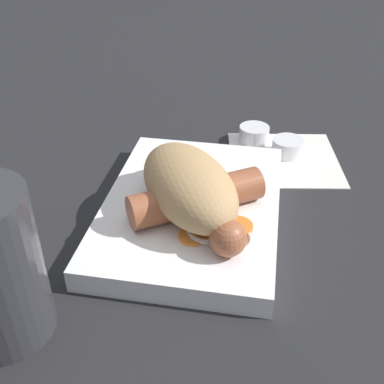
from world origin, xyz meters
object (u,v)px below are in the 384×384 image
(sausage, at_px, (197,197))
(condiment_cup_far, at_px, (254,135))
(bread_roll, at_px, (191,185))
(food_tray, at_px, (192,209))
(condiment_cup_near, at_px, (287,148))

(sausage, height_order, condiment_cup_far, sausage)
(bread_roll, xyz_separation_m, condiment_cup_far, (-0.20, 0.05, -0.04))
(food_tray, relative_size, bread_roll, 1.52)
(condiment_cup_near, bearing_deg, bread_roll, -29.21)
(condiment_cup_far, bearing_deg, bread_roll, -14.19)
(food_tray, relative_size, condiment_cup_far, 6.28)
(food_tray, xyz_separation_m, bread_roll, (0.02, 0.00, 0.04))
(sausage, bearing_deg, bread_roll, -101.08)
(food_tray, bearing_deg, condiment_cup_near, 147.43)
(food_tray, bearing_deg, bread_roll, 7.90)
(condiment_cup_near, height_order, condiment_cup_far, same)
(bread_roll, bearing_deg, sausage, 78.92)
(bread_roll, distance_m, condiment_cup_near, 0.20)
(bread_roll, xyz_separation_m, sausage, (0.00, 0.01, -0.01))
(bread_roll, bearing_deg, condiment_cup_far, 165.81)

